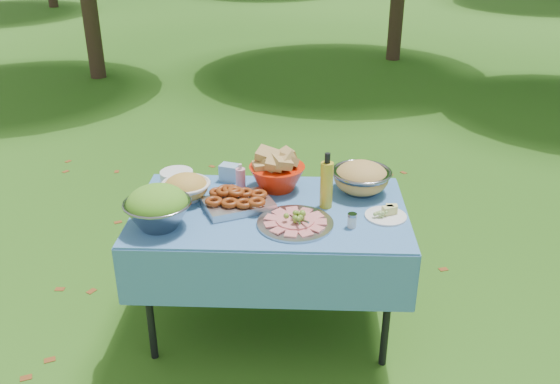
# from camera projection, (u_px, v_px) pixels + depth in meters

# --- Properties ---
(ground) EXTENTS (80.00, 80.00, 0.00)m
(ground) POSITION_uv_depth(u_px,v_px,m) (271.00, 323.00, 3.51)
(ground) COLOR black
(ground) RESTS_ON ground
(picnic_table) EXTENTS (1.46, 0.86, 0.76)m
(picnic_table) POSITION_uv_depth(u_px,v_px,m) (271.00, 269.00, 3.35)
(picnic_table) COLOR #76AFE3
(picnic_table) RESTS_ON ground
(salad_bowl) EXTENTS (0.39, 0.39, 0.22)m
(salad_bowl) POSITION_uv_depth(u_px,v_px,m) (158.00, 207.00, 2.96)
(salad_bowl) COLOR gray
(salad_bowl) RESTS_ON picnic_table
(pasta_bowl_white) EXTENTS (0.34, 0.34, 0.15)m
(pasta_bowl_white) POSITION_uv_depth(u_px,v_px,m) (186.00, 187.00, 3.26)
(pasta_bowl_white) COLOR silver
(pasta_bowl_white) RESTS_ON picnic_table
(plate_stack) EXTENTS (0.20, 0.20, 0.08)m
(plate_stack) POSITION_uv_depth(u_px,v_px,m) (177.00, 177.00, 3.46)
(plate_stack) COLOR silver
(plate_stack) RESTS_ON picnic_table
(wipes_box) EXTENTS (0.13, 0.11, 0.10)m
(wipes_box) POSITION_uv_depth(u_px,v_px,m) (230.00, 173.00, 3.49)
(wipes_box) COLOR #82ACCB
(wipes_box) RESTS_ON picnic_table
(sanitizer_bottle) EXTENTS (0.06, 0.06, 0.16)m
(sanitizer_bottle) POSITION_uv_depth(u_px,v_px,m) (241.00, 177.00, 3.37)
(sanitizer_bottle) COLOR pink
(sanitizer_bottle) RESTS_ON picnic_table
(bread_bowl) EXTENTS (0.39, 0.39, 0.21)m
(bread_bowl) POSITION_uv_depth(u_px,v_px,m) (277.00, 171.00, 3.37)
(bread_bowl) COLOR red
(bread_bowl) RESTS_ON picnic_table
(pasta_bowl_steel) EXTENTS (0.42, 0.42, 0.18)m
(pasta_bowl_steel) POSITION_uv_depth(u_px,v_px,m) (361.00, 177.00, 3.34)
(pasta_bowl_steel) COLOR gray
(pasta_bowl_steel) RESTS_ON picnic_table
(fried_tray) EXTENTS (0.43, 0.38, 0.08)m
(fried_tray) POSITION_uv_depth(u_px,v_px,m) (238.00, 201.00, 3.18)
(fried_tray) COLOR #B8B9BD
(fried_tray) RESTS_ON picnic_table
(charcuterie_platter) EXTENTS (0.50, 0.50, 0.09)m
(charcuterie_platter) POSITION_uv_depth(u_px,v_px,m) (295.00, 217.00, 3.01)
(charcuterie_platter) COLOR #A0A4A7
(charcuterie_platter) RESTS_ON picnic_table
(oil_bottle) EXTENTS (0.07, 0.07, 0.31)m
(oil_bottle) POSITION_uv_depth(u_px,v_px,m) (327.00, 181.00, 3.14)
(oil_bottle) COLOR gold
(oil_bottle) RESTS_ON picnic_table
(cheese_plate) EXTENTS (0.29, 0.29, 0.06)m
(cheese_plate) POSITION_uv_depth(u_px,v_px,m) (386.00, 212.00, 3.09)
(cheese_plate) COLOR silver
(cheese_plate) RESTS_ON picnic_table
(shaker) EXTENTS (0.06, 0.06, 0.08)m
(shaker) POSITION_uv_depth(u_px,v_px,m) (352.00, 220.00, 2.99)
(shaker) COLOR silver
(shaker) RESTS_ON picnic_table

